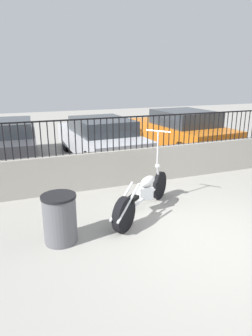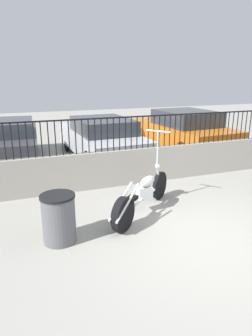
{
  "view_description": "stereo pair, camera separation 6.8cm",
  "coord_description": "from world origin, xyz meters",
  "views": [
    {
      "loc": [
        -2.76,
        -3.63,
        2.58
      ],
      "look_at": [
        -0.53,
        2.08,
        0.7
      ],
      "focal_mm": 32.0,
      "sensor_mm": 36.0,
      "label": 1
    },
    {
      "loc": [
        -2.7,
        -3.65,
        2.58
      ],
      "look_at": [
        -0.53,
        2.08,
        0.7
      ],
      "focal_mm": 32.0,
      "sensor_mm": 36.0,
      "label": 2
    }
  ],
  "objects": [
    {
      "name": "motorcycle_white",
      "position": [
        -0.56,
        1.2,
        0.38
      ],
      "size": [
        1.83,
        1.59,
        1.55
      ],
      "rotation": [
        0.0,
        0.0,
        0.71
      ],
      "color": "black",
      "rests_on": "ground_plane"
    },
    {
      "name": "low_wall",
      "position": [
        0.0,
        2.93,
        0.44
      ],
      "size": [
        9.85,
        0.18,
        0.88
      ],
      "color": "#9E998E",
      "rests_on": "ground_plane"
    },
    {
      "name": "ground_plane",
      "position": [
        0.0,
        0.0,
        0.0
      ],
      "size": [
        40.0,
        40.0,
        0.0
      ],
      "primitive_type": "plane",
      "color": "gray"
    },
    {
      "name": "car_silver",
      "position": [
        -0.07,
        5.53,
        0.68
      ],
      "size": [
        1.96,
        4.61,
        1.32
      ],
      "rotation": [
        0.0,
        0.0,
        1.61
      ],
      "color": "black",
      "rests_on": "ground_plane"
    },
    {
      "name": "fence_railing",
      "position": [
        0.0,
        2.93,
        1.4
      ],
      "size": [
        9.85,
        0.04,
        0.8
      ],
      "color": "black",
      "rests_on": "low_wall"
    },
    {
      "name": "car_orange",
      "position": [
        3.0,
        5.62,
        0.72
      ],
      "size": [
        2.16,
        4.49,
        1.44
      ],
      "rotation": [
        0.0,
        0.0,
        1.63
      ],
      "color": "black",
      "rests_on": "ground_plane"
    },
    {
      "name": "trash_bin",
      "position": [
        -2.17,
        0.79,
        0.41
      ],
      "size": [
        0.56,
        0.56,
        0.81
      ],
      "color": "#56565B",
      "rests_on": "ground_plane"
    },
    {
      "name": "car_dark_grey",
      "position": [
        -2.99,
        6.09,
        0.68
      ],
      "size": [
        2.17,
        4.18,
        1.33
      ],
      "rotation": [
        0.0,
        0.0,
        1.5
      ],
      "color": "black",
      "rests_on": "ground_plane"
    }
  ]
}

